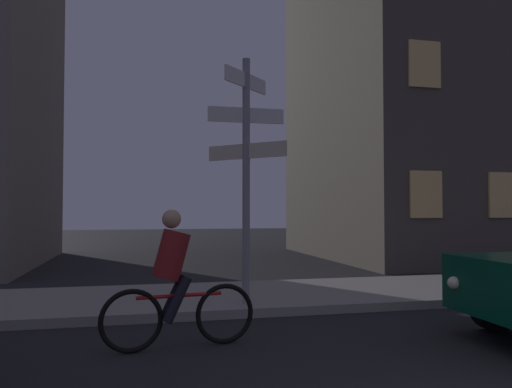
{
  "coord_description": "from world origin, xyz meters",
  "views": [
    {
      "loc": [
        -2.71,
        -2.14,
        1.61
      ],
      "look_at": [
        -0.97,
        5.19,
        1.85
      ],
      "focal_mm": 35.03,
      "sensor_mm": 36.0,
      "label": 1
    }
  ],
  "objects": [
    {
      "name": "signpost",
      "position": [
        -1.04,
        5.6,
        2.41
      ],
      "size": [
        1.23,
        1.05,
        3.89
      ],
      "color": "gray",
      "rests_on": "sidewalk_kerb"
    },
    {
      "name": "cyclist",
      "position": [
        -2.28,
        3.73,
        0.75
      ],
      "size": [
        1.81,
        0.38,
        1.61
      ],
      "color": "black",
      "rests_on": "ground_plane"
    },
    {
      "name": "sidewalk_kerb",
      "position": [
        0.0,
        6.53,
        0.07
      ],
      "size": [
        40.0,
        2.85,
        0.14
      ],
      "primitive_type": "cube",
      "color": "gray",
      "rests_on": "ground_plane"
    }
  ]
}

